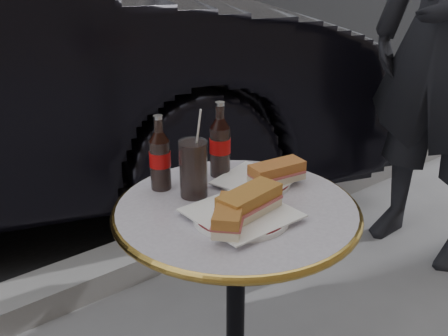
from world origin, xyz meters
TOP-DOWN VIEW (x-y plane):
  - curb at (0.00, 0.90)m, footprint 40.00×0.20m
  - bistro_table at (0.00, 0.00)m, footprint 0.62×0.62m
  - plate_left at (-0.03, -0.05)m, footprint 0.27×0.27m
  - plate_right at (0.12, 0.07)m, footprint 0.21×0.21m
  - sandwich_left_a at (-0.09, -0.09)m, footprint 0.15×0.15m
  - sandwich_left_b at (-0.02, -0.07)m, footprint 0.18×0.10m
  - sandwich_right at (0.16, 0.03)m, footprint 0.16×0.09m
  - cola_bottle_left at (-0.09, 0.21)m, footprint 0.06×0.06m
  - cola_bottle_right at (0.09, 0.18)m, footprint 0.08×0.08m
  - cola_glass at (-0.05, 0.12)m, footprint 0.10×0.10m

SIDE VIEW (x-z plane):
  - curb at x=0.00m, z-range -0.01..0.11m
  - bistro_table at x=0.00m, z-range 0.00..0.73m
  - plate_right at x=0.12m, z-range 0.73..0.74m
  - plate_left at x=-0.03m, z-range 0.73..0.75m
  - sandwich_right at x=0.16m, z-range 0.74..0.79m
  - sandwich_left_a at x=-0.09m, z-range 0.75..0.80m
  - sandwich_left_b at x=-0.02m, z-range 0.75..0.80m
  - cola_glass at x=-0.05m, z-range 0.73..0.88m
  - cola_bottle_left at x=-0.09m, z-range 0.73..0.94m
  - cola_bottle_right at x=0.09m, z-range 0.73..0.94m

